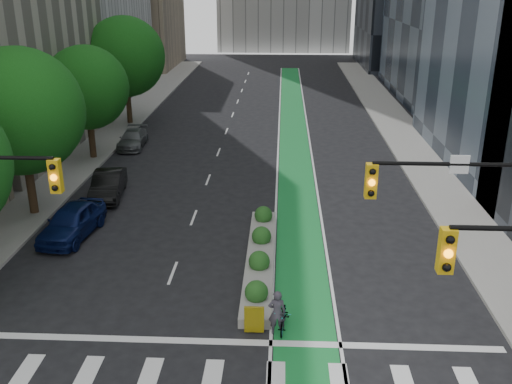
# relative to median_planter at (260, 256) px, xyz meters

# --- Properties ---
(ground) EXTENTS (160.00, 160.00, 0.00)m
(ground) POSITION_rel_median_planter_xyz_m (-1.20, -7.04, -0.37)
(ground) COLOR black
(ground) RESTS_ON ground
(sidewalk_left) EXTENTS (3.60, 90.00, 0.15)m
(sidewalk_left) POSITION_rel_median_planter_xyz_m (-13.00, 17.96, -0.30)
(sidewalk_left) COLOR gray
(sidewalk_left) RESTS_ON ground
(sidewalk_right) EXTENTS (3.60, 90.00, 0.15)m
(sidewalk_right) POSITION_rel_median_planter_xyz_m (10.60, 17.96, -0.30)
(sidewalk_right) COLOR gray
(sidewalk_right) RESTS_ON ground
(bike_lane_paint) EXTENTS (2.20, 70.00, 0.01)m
(bike_lane_paint) POSITION_rel_median_planter_xyz_m (1.80, 22.96, -0.37)
(bike_lane_paint) COLOR #178135
(bike_lane_paint) RESTS_ON ground
(tree_mid) EXTENTS (6.40, 6.40, 8.78)m
(tree_mid) POSITION_rel_median_planter_xyz_m (-12.20, 4.96, 5.20)
(tree_mid) COLOR black
(tree_mid) RESTS_ON ground
(tree_midfar) EXTENTS (5.60, 5.60, 7.76)m
(tree_midfar) POSITION_rel_median_planter_xyz_m (-12.20, 14.96, 4.57)
(tree_midfar) COLOR black
(tree_midfar) RESTS_ON ground
(tree_far) EXTENTS (6.60, 6.60, 9.00)m
(tree_far) POSITION_rel_median_planter_xyz_m (-12.20, 24.96, 5.32)
(tree_far) COLOR black
(tree_far) RESTS_ON ground
(signal_right) EXTENTS (5.82, 0.51, 7.20)m
(signal_right) POSITION_rel_median_planter_xyz_m (7.47, -6.57, 4.43)
(signal_right) COLOR black
(signal_right) RESTS_ON ground
(median_planter) EXTENTS (1.20, 10.26, 1.10)m
(median_planter) POSITION_rel_median_planter_xyz_m (0.00, 0.00, 0.00)
(median_planter) COLOR gray
(median_planter) RESTS_ON ground
(bicycle) EXTENTS (0.72, 1.73, 0.89)m
(bicycle) POSITION_rel_median_planter_xyz_m (1.03, -4.89, 0.07)
(bicycle) COLOR gray
(bicycle) RESTS_ON ground
(cyclist) EXTENTS (0.64, 0.44, 1.71)m
(cyclist) POSITION_rel_median_planter_xyz_m (0.80, -5.23, 0.48)
(cyclist) COLOR #3C3742
(cyclist) RESTS_ON ground
(parked_car_left_near) EXTENTS (2.41, 4.88, 1.60)m
(parked_car_left_near) POSITION_rel_median_planter_xyz_m (-9.20, 2.40, 0.43)
(parked_car_left_near) COLOR #0C1748
(parked_car_left_near) RESTS_ON ground
(parked_car_left_mid) EXTENTS (2.11, 4.64, 1.48)m
(parked_car_left_mid) POSITION_rel_median_planter_xyz_m (-9.02, 7.75, 0.37)
(parked_car_left_mid) COLOR black
(parked_car_left_mid) RESTS_ON ground
(parked_car_left_far) EXTENTS (1.96, 4.40, 1.25)m
(parked_car_left_far) POSITION_rel_median_planter_xyz_m (-10.18, 18.02, 0.25)
(parked_car_left_far) COLOR #55595A
(parked_car_left_far) RESTS_ON ground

